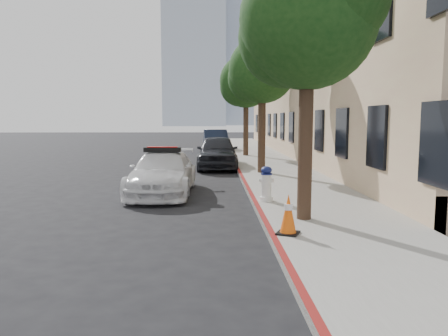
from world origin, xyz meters
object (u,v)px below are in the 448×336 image
police_car (163,173)px  traffic_cone (288,214)px  parked_car_mid (217,152)px  parked_car_far (215,141)px  fire_hydrant (266,184)px

police_car → traffic_cone: police_car is taller
police_car → traffic_cone: size_ratio=6.01×
parked_car_mid → traffic_cone: (1.15, -11.94, -0.24)m
parked_car_far → traffic_cone: (1.15, -22.17, -0.23)m
police_car → fire_hydrant: 3.51m
police_car → fire_hydrant: (2.88, -2.00, -0.06)m
police_car → fire_hydrant: bearing=-33.0°
parked_car_mid → fire_hydrant: bearing=-81.6°
police_car → parked_car_mid: (1.73, 6.70, 0.11)m
police_car → parked_car_mid: bearing=77.3°
parked_car_far → fire_hydrant: size_ratio=5.02×
police_car → parked_car_far: bearing=85.9°
parked_car_mid → traffic_cone: size_ratio=5.97×
parked_car_mid → traffic_cone: bearing=-83.6°
police_car → parked_car_far: 17.02m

